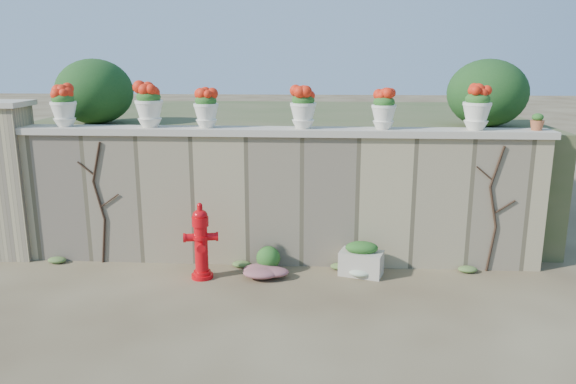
# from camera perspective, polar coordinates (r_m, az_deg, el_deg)

# --- Properties ---
(ground) EXTENTS (80.00, 80.00, 0.00)m
(ground) POSITION_cam_1_polar(r_m,az_deg,el_deg) (7.26, -2.46, -12.05)
(ground) COLOR #493824
(ground) RESTS_ON ground
(stone_wall) EXTENTS (8.00, 0.40, 2.00)m
(stone_wall) POSITION_cam_1_polar(r_m,az_deg,el_deg) (8.61, -1.29, -0.78)
(stone_wall) COLOR #9B8D67
(stone_wall) RESTS_ON ground
(wall_cap) EXTENTS (8.10, 0.52, 0.10)m
(wall_cap) POSITION_cam_1_polar(r_m,az_deg,el_deg) (8.40, -1.33, 6.17)
(wall_cap) COLOR #B7AF9B
(wall_cap) RESTS_ON stone_wall
(gate_pillar) EXTENTS (0.72, 0.72, 2.48)m
(gate_pillar) POSITION_cam_1_polar(r_m,az_deg,el_deg) (9.80, -26.25, 1.13)
(gate_pillar) COLOR #9B8D67
(gate_pillar) RESTS_ON ground
(raised_fill) EXTENTS (9.00, 6.00, 2.00)m
(raised_fill) POSITION_cam_1_polar(r_m,az_deg,el_deg) (11.72, 0.02, 3.14)
(raised_fill) COLOR #384C23
(raised_fill) RESTS_ON ground
(back_shrub_left) EXTENTS (1.30, 1.30, 1.10)m
(back_shrub_left) POSITION_cam_1_polar(r_m,az_deg,el_deg) (10.29, -19.06, 9.62)
(back_shrub_left) COLOR #143814
(back_shrub_left) RESTS_ON raised_fill
(back_shrub_right) EXTENTS (1.30, 1.30, 1.10)m
(back_shrub_right) POSITION_cam_1_polar(r_m,az_deg,el_deg) (9.89, 19.60, 9.44)
(back_shrub_right) COLOR #143814
(back_shrub_right) RESTS_ON raised_fill
(vine_left) EXTENTS (0.60, 0.04, 1.91)m
(vine_left) POSITION_cam_1_polar(r_m,az_deg,el_deg) (9.02, -18.58, -0.88)
(vine_left) COLOR black
(vine_left) RESTS_ON ground
(vine_right) EXTENTS (0.60, 0.04, 1.91)m
(vine_right) POSITION_cam_1_polar(r_m,az_deg,el_deg) (8.74, 20.18, -1.48)
(vine_right) COLOR black
(vine_right) RESTS_ON ground
(fire_hydrant) EXTENTS (0.49, 0.35, 1.12)m
(fire_hydrant) POSITION_cam_1_polar(r_m,az_deg,el_deg) (8.17, -8.83, -4.94)
(fire_hydrant) COLOR red
(fire_hydrant) RESTS_ON ground
(planter_box) EXTENTS (0.69, 0.52, 0.51)m
(planter_box) POSITION_cam_1_polar(r_m,az_deg,el_deg) (8.37, 7.46, -6.81)
(planter_box) COLOR #B7AF9B
(planter_box) RESTS_ON ground
(green_shrub) EXTENTS (0.55, 0.49, 0.52)m
(green_shrub) POSITION_cam_1_polar(r_m,az_deg,el_deg) (8.38, -2.08, -6.49)
(green_shrub) COLOR #1E5119
(green_shrub) RESTS_ON ground
(magenta_clump) EXTENTS (0.84, 0.56, 0.22)m
(magenta_clump) POSITION_cam_1_polar(r_m,az_deg,el_deg) (8.23, -2.47, -7.98)
(magenta_clump) COLOR #BE266E
(magenta_clump) RESTS_ON ground
(white_flowers) EXTENTS (0.50, 0.40, 0.18)m
(white_flowers) POSITION_cam_1_polar(r_m,az_deg,el_deg) (8.27, 7.68, -8.16)
(white_flowers) COLOR white
(white_flowers) RESTS_ON ground
(urn_pot_0) EXTENTS (0.39, 0.39, 0.61)m
(urn_pot_0) POSITION_cam_1_polar(r_m,az_deg,el_deg) (9.21, -21.84, 8.05)
(urn_pot_0) COLOR white
(urn_pot_0) RESTS_ON wall_cap
(urn_pot_1) EXTENTS (0.41, 0.41, 0.65)m
(urn_pot_1) POSITION_cam_1_polar(r_m,az_deg,el_deg) (8.73, -13.94, 8.50)
(urn_pot_1) COLOR white
(urn_pot_1) RESTS_ON wall_cap
(urn_pot_2) EXTENTS (0.37, 0.37, 0.58)m
(urn_pot_2) POSITION_cam_1_polar(r_m,az_deg,el_deg) (8.52, -8.33, 8.40)
(urn_pot_2) COLOR white
(urn_pot_2) RESTS_ON wall_cap
(urn_pot_3) EXTENTS (0.39, 0.39, 0.61)m
(urn_pot_3) POSITION_cam_1_polar(r_m,az_deg,el_deg) (8.34, 1.55, 8.52)
(urn_pot_3) COLOR white
(urn_pot_3) RESTS_ON wall_cap
(urn_pot_4) EXTENTS (0.36, 0.36, 0.57)m
(urn_pot_4) POSITION_cam_1_polar(r_m,az_deg,el_deg) (8.38, 9.71, 8.23)
(urn_pot_4) COLOR white
(urn_pot_4) RESTS_ON wall_cap
(urn_pot_5) EXTENTS (0.41, 0.41, 0.64)m
(urn_pot_5) POSITION_cam_1_polar(r_m,az_deg,el_deg) (8.62, 18.65, 8.10)
(urn_pot_5) COLOR white
(urn_pot_5) RESTS_ON wall_cap
(terracotta_pot) EXTENTS (0.20, 0.20, 0.24)m
(terracotta_pot) POSITION_cam_1_polar(r_m,az_deg,el_deg) (8.91, 23.99, 6.45)
(terracotta_pot) COLOR #A75733
(terracotta_pot) RESTS_ON wall_cap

